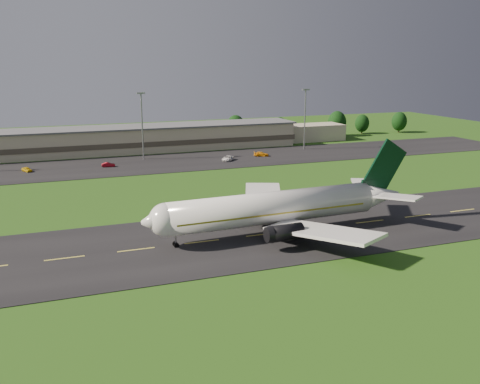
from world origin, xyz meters
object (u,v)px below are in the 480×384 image
object	(u,v)px
light_mast_east	(305,112)
airliner	(277,208)
light_mast_centre	(142,118)
service_vehicle_a	(27,169)
service_vehicle_b	(108,165)
service_vehicle_d	(261,154)
service_vehicle_c	(228,158)
terminal	(138,139)

from	to	relation	value
light_mast_east	airliner	bearing A→B (deg)	-120.08
airliner	light_mast_centre	size ratio (longest dim) A/B	2.52
airliner	service_vehicle_a	bearing A→B (deg)	117.81
airliner	service_vehicle_b	xyz separation A→B (m)	(-20.35, 71.30, -3.94)
service_vehicle_a	service_vehicle_d	bearing A→B (deg)	-29.04
light_mast_centre	service_vehicle_c	size ratio (longest dim) A/B	4.01
service_vehicle_b	service_vehicle_c	size ratio (longest dim) A/B	0.74
light_mast_centre	light_mast_east	world-z (taller)	same
service_vehicle_c	service_vehicle_b	bearing A→B (deg)	-142.77
service_vehicle_c	airliner	bearing A→B (deg)	-60.70
terminal	service_vehicle_b	xyz separation A→B (m)	(-13.07, -24.85, -3.27)
terminal	service_vehicle_b	world-z (taller)	terminal
light_mast_centre	service_vehicle_b	distance (m)	18.86
light_mast_centre	light_mast_east	size ratio (longest dim) A/B	1.00
light_mast_east	light_mast_centre	bearing A→B (deg)	180.00
airliner	service_vehicle_b	world-z (taller)	airliner
terminal	service_vehicle_c	distance (m)	35.41
terminal	light_mast_east	xyz separation A→B (m)	(53.60, -16.18, 8.75)
service_vehicle_d	light_mast_centre	bearing A→B (deg)	96.81
service_vehicle_b	service_vehicle_c	xyz separation A→B (m)	(35.19, -2.62, 0.09)
service_vehicle_c	service_vehicle_d	xyz separation A→B (m)	(12.35, 3.28, -0.02)
airliner	terminal	xyz separation A→B (m)	(-7.28, 96.15, -0.67)
light_mast_centre	service_vehicle_d	xyz separation A→B (m)	(35.87, -8.00, -11.95)
airliner	light_mast_east	distance (m)	92.76
service_vehicle_b	service_vehicle_d	world-z (taller)	service_vehicle_d
airliner	service_vehicle_b	size ratio (longest dim) A/B	13.67
light_mast_east	service_vehicle_c	bearing A→B (deg)	-160.28
light_mast_east	service_vehicle_b	bearing A→B (deg)	-172.60
light_mast_centre	service_vehicle_a	size ratio (longest dim) A/B	5.53
service_vehicle_b	service_vehicle_d	size ratio (longest dim) A/B	0.79
light_mast_centre	service_vehicle_c	world-z (taller)	light_mast_centre
service_vehicle_a	service_vehicle_c	size ratio (longest dim) A/B	0.72
light_mast_centre	light_mast_east	bearing A→B (deg)	0.00
airliner	service_vehicle_d	world-z (taller)	airliner
airliner	light_mast_east	size ratio (longest dim) A/B	2.52
airliner	terminal	distance (m)	96.43
terminal	service_vehicle_d	world-z (taller)	terminal
light_mast_centre	service_vehicle_a	distance (m)	36.27
terminal	light_mast_centre	distance (m)	18.45
light_mast_east	service_vehicle_a	size ratio (longest dim) A/B	5.53
service_vehicle_b	terminal	bearing A→B (deg)	-22.79
terminal	service_vehicle_a	bearing A→B (deg)	-145.37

